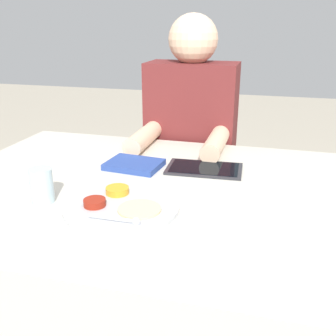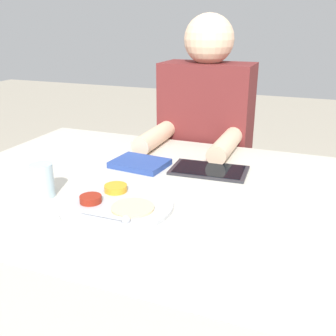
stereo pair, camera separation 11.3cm
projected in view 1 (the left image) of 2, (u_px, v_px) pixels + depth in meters
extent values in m
cube|color=beige|center=(144.00, 290.00, 1.30)|extent=(1.25, 0.95, 0.75)
cylinder|color=#B7BABF|center=(122.00, 207.00, 1.02)|extent=(0.30, 0.30, 0.01)
cylinder|color=gold|center=(117.00, 190.00, 1.08)|extent=(0.06, 0.06, 0.02)
cylinder|color=maroon|center=(95.00, 202.00, 1.01)|extent=(0.06, 0.06, 0.02)
cylinder|color=beige|center=(139.00, 209.00, 0.99)|extent=(0.11, 0.11, 0.01)
cylinder|color=#B7BABF|center=(112.00, 218.00, 0.94)|extent=(0.12, 0.01, 0.01)
sphere|color=#B7BABF|center=(136.00, 222.00, 0.92)|extent=(0.02, 0.02, 0.02)
cube|color=silver|center=(134.00, 166.00, 1.31)|extent=(0.18, 0.15, 0.01)
cube|color=#28428E|center=(134.00, 165.00, 1.30)|extent=(0.19, 0.15, 0.02)
cube|color=#28282D|center=(204.00, 169.00, 1.28)|extent=(0.25, 0.16, 0.01)
cube|color=black|center=(204.00, 167.00, 1.28)|extent=(0.23, 0.14, 0.00)
cube|color=black|center=(189.00, 240.00, 1.89)|extent=(0.34, 0.22, 0.44)
cube|color=maroon|center=(191.00, 135.00, 1.70)|extent=(0.37, 0.20, 0.61)
sphere|color=beige|center=(193.00, 39.00, 1.56)|extent=(0.20, 0.20, 0.20)
cylinder|color=beige|center=(144.00, 137.00, 1.52)|extent=(0.07, 0.29, 0.07)
cylinder|color=beige|center=(216.00, 143.00, 1.45)|extent=(0.07, 0.29, 0.07)
cylinder|color=silver|center=(42.00, 186.00, 1.04)|extent=(0.06, 0.06, 0.09)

